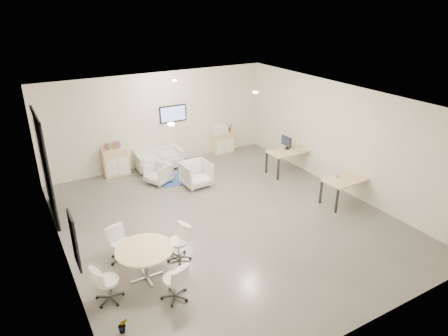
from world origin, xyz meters
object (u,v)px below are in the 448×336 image
desk_front (348,181)px  armchair_left (158,172)px  loveseat (159,160)px  desk_rear (290,152)px  sideboard_left (116,162)px  round_table (145,252)px  sideboard_right (223,143)px  armchair_right (196,173)px

desk_front → armchair_left: bearing=132.7°
loveseat → armchair_left: bearing=-109.6°
desk_rear → desk_front: bearing=-88.6°
sideboard_left → desk_front: 7.32m
sideboard_left → armchair_left: sideboard_left is taller
sideboard_left → loveseat: 1.45m
loveseat → armchair_left: 1.17m
armchair_left → loveseat: bearing=131.6°
round_table → desk_front: bearing=3.5°
desk_rear → desk_front: 2.52m
sideboard_right → armchair_left: size_ratio=1.15×
sideboard_left → armchair_left: size_ratio=1.32×
armchair_left → desk_rear: 4.37m
loveseat → round_table: bearing=-111.3°
armchair_left → desk_rear: bearing=45.0°
loveseat → round_table: size_ratio=1.32×
sideboard_right → round_table: sideboard_right is taller
armchair_right → desk_front: bearing=-46.2°
armchair_left → armchair_right: (0.96, -0.79, 0.07)m
sideboard_left → sideboard_right: size_ratio=1.15×
desk_rear → desk_front: (0.07, -2.52, -0.02)m
sideboard_right → loveseat: sideboard_right is taller
loveseat → sideboard_left: bearing=176.6°
armchair_right → desk_rear: 3.23m
desk_front → armchair_right: bearing=131.7°
sideboard_right → loveseat: bearing=-176.3°
armchair_left → armchair_right: 1.25m
sideboard_left → desk_rear: 5.76m
armchair_right → round_table: bearing=-131.7°
armchair_right → desk_front: (3.23, -3.14, 0.26)m
sideboard_left → sideboard_right: 4.06m
loveseat → desk_front: bearing=-50.6°
sideboard_left → armchair_right: bearing=-46.1°
desk_front → desk_rear: bearing=87.4°
desk_rear → round_table: size_ratio=1.26×
sideboard_left → desk_front: size_ratio=0.62×
loveseat → round_table: round_table is taller
sideboard_right → armchair_left: 3.32m
loveseat → desk_rear: bearing=-31.4°
desk_rear → round_table: (-6.07, -2.90, -0.06)m
sideboard_left → loveseat: size_ratio=0.59×
armchair_left → desk_rear: size_ratio=0.47×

